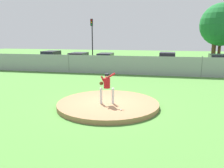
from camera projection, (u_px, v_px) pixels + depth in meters
name	position (u px, v px, depth m)	size (l,w,h in m)	color
ground_plane	(125.00, 83.00, 17.65)	(80.00, 80.00, 0.00)	#4C8438
asphalt_strip	(136.00, 68.00, 25.79)	(44.00, 7.00, 0.01)	#2B2B2D
pitchers_mound	(108.00, 104.00, 11.88)	(5.26, 5.26, 0.23)	#99704C
pitcher_youth	(107.00, 85.00, 11.42)	(0.83, 0.32, 1.60)	silver
baseball	(121.00, 110.00, 10.51)	(0.07, 0.07, 0.07)	white
chainlink_fence	(131.00, 65.00, 21.30)	(31.18, 0.07, 1.87)	gray
parked_car_burgundy	(167.00, 61.00, 25.35)	(2.04, 4.20, 1.80)	maroon
parked_car_navy	(106.00, 60.00, 26.70)	(1.79, 4.18, 1.61)	#161E4C
parked_car_red	(79.00, 60.00, 26.72)	(2.03, 4.34, 1.66)	#A81919
parked_car_charcoal	(217.00, 63.00, 24.23)	(1.94, 4.10, 1.67)	#232328
parked_car_teal	(51.00, 59.00, 28.08)	(1.86, 4.30, 1.77)	#146066
traffic_cone_orange	(123.00, 66.00, 25.95)	(0.40, 0.40, 0.55)	orange
traffic_light_near	(92.00, 34.00, 30.20)	(0.28, 0.46, 5.75)	black
tree_leaning_west	(216.00, 24.00, 31.35)	(3.87, 3.87, 7.11)	#4C331E
tree_bushy_near	(222.00, 25.00, 31.34)	(5.84, 5.84, 8.01)	#4C331E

